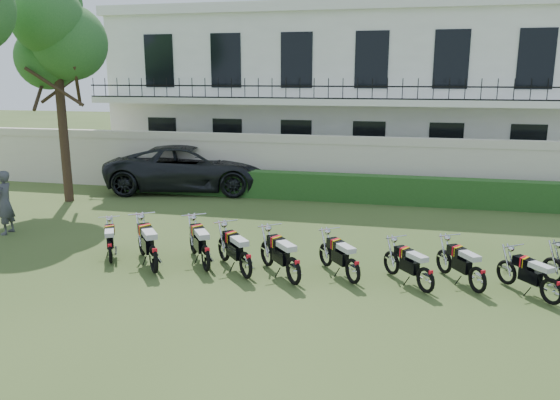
{
  "coord_description": "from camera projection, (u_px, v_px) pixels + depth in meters",
  "views": [
    {
      "loc": [
        2.89,
        -12.32,
        4.54
      ],
      "look_at": [
        -0.35,
        1.9,
        1.17
      ],
      "focal_mm": 35.0,
      "sensor_mm": 36.0,
      "label": 1
    }
  ],
  "objects": [
    {
      "name": "motorcycle_6",
      "position": [
        426.0,
        274.0,
        11.47
      ],
      "size": [
        1.14,
        1.45,
        0.96
      ],
      "rotation": [
        0.0,
        0.0,
        0.66
      ],
      "color": "black",
      "rests_on": "ground"
    },
    {
      "name": "motorcycle_7",
      "position": [
        478.0,
        274.0,
        11.47
      ],
      "size": [
        0.97,
        1.59,
        0.98
      ],
      "rotation": [
        0.0,
        0.0,
        0.53
      ],
      "color": "black",
      "rests_on": "ground"
    },
    {
      "name": "motorcycle_2",
      "position": [
        206.0,
        252.0,
        12.72
      ],
      "size": [
        1.19,
        1.72,
        1.09
      ],
      "rotation": [
        0.0,
        0.0,
        0.59
      ],
      "color": "black",
      "rests_on": "ground"
    },
    {
      "name": "building",
      "position": [
        344.0,
        92.0,
        25.78
      ],
      "size": [
        20.4,
        9.6,
        7.4
      ],
      "color": "white",
      "rests_on": "ground"
    },
    {
      "name": "suv",
      "position": [
        191.0,
        168.0,
        21.73
      ],
      "size": [
        6.95,
        4.12,
        1.81
      ],
      "primitive_type": "imported",
      "rotation": [
        0.0,
        0.0,
        1.75
      ],
      "color": "black",
      "rests_on": "ground"
    },
    {
      "name": "inspector",
      "position": [
        4.0,
        203.0,
        15.73
      ],
      "size": [
        0.54,
        0.73,
        1.86
      ],
      "primitive_type": "imported",
      "rotation": [
        0.0,
        0.0,
        -1.43
      ],
      "color": "#535357",
      "rests_on": "ground"
    },
    {
      "name": "motorcycle_0",
      "position": [
        110.0,
        247.0,
        13.3
      ],
      "size": [
        0.91,
        1.52,
        0.93
      ],
      "rotation": [
        0.0,
        0.0,
        0.51
      ],
      "color": "black",
      "rests_on": "ground"
    },
    {
      "name": "tree_west_near",
      "position": [
        56.0,
        34.0,
        18.71
      ],
      "size": [
        3.4,
        3.2,
        7.9
      ],
      "color": "#473323",
      "rests_on": "ground"
    },
    {
      "name": "motorcycle_3",
      "position": [
        246.0,
        259.0,
        12.27
      ],
      "size": [
        1.33,
        1.55,
        1.07
      ],
      "rotation": [
        0.0,
        0.0,
        0.7
      ],
      "color": "black",
      "rests_on": "ground"
    },
    {
      "name": "motorcycle_8",
      "position": [
        552.0,
        285.0,
        10.89
      ],
      "size": [
        1.08,
        1.45,
        0.94
      ],
      "rotation": [
        0.0,
        0.0,
        0.63
      ],
      "color": "black",
      "rests_on": "ground"
    },
    {
      "name": "motorcycle_5",
      "position": [
        353.0,
        265.0,
        11.97
      ],
      "size": [
        1.16,
        1.5,
        0.99
      ],
      "rotation": [
        0.0,
        0.0,
        0.64
      ],
      "color": "black",
      "rests_on": "ground"
    },
    {
      "name": "motorcycle_4",
      "position": [
        294.0,
        264.0,
        11.9
      ],
      "size": [
        1.33,
        1.58,
        1.07
      ],
      "rotation": [
        0.0,
        0.0,
        0.69
      ],
      "color": "black",
      "rests_on": "ground"
    },
    {
      "name": "hedge",
      "position": [
        348.0,
        188.0,
        19.86
      ],
      "size": [
        18.0,
        0.6,
        1.0
      ],
      "primitive_type": "cube",
      "color": "#1F4A1A",
      "rests_on": "ground"
    },
    {
      "name": "motorcycle_1",
      "position": [
        153.0,
        252.0,
        12.58
      ],
      "size": [
        1.35,
        1.74,
        1.15
      ],
      "rotation": [
        0.0,
        0.0,
        0.65
      ],
      "color": "black",
      "rests_on": "ground"
    },
    {
      "name": "perimeter_wall",
      "position": [
        325.0,
        165.0,
        20.69
      ],
      "size": [
        30.0,
        0.35,
        2.3
      ],
      "color": "beige",
      "rests_on": "ground"
    },
    {
      "name": "ground",
      "position": [
        277.0,
        264.0,
        13.35
      ],
      "size": [
        100.0,
        100.0,
        0.0
      ],
      "primitive_type": "plane",
      "color": "#31471C",
      "rests_on": "ground"
    }
  ]
}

